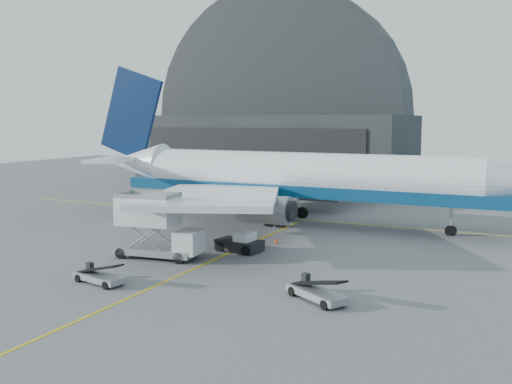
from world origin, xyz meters
The scene contains 9 objects.
ground centered at (0.00, 0.00, 0.00)m, with size 200.00×200.00×0.00m, color #565659.
taxi_lines centered at (0.00, 12.67, 0.01)m, with size 80.00×42.12×0.02m.
hangar centered at (-22.00, 64.95, 9.54)m, with size 50.00×28.30×28.00m.
airliner centered at (-1.27, 17.90, 5.01)m, with size 51.02×49.47×17.90m.
catering_truck centered at (-4.68, -1.89, 2.53)m, with size 7.55×3.53×5.01m.
pushback_tug centered at (0.54, 3.17, 0.68)m, with size 4.13×2.73×1.80m.
belt_loader_a centered at (-3.92, -9.69, 0.51)m, with size 4.40×2.14×1.64m.
belt_loader_b centered at (10.96, -6.78, 0.56)m, with size 4.58×3.61×1.81m.
traffic_cone centered at (2.07, 7.38, 0.24)m, with size 0.35×0.35×0.50m.
Camera 1 is at (22.42, -39.68, 11.32)m, focal length 40.00 mm.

